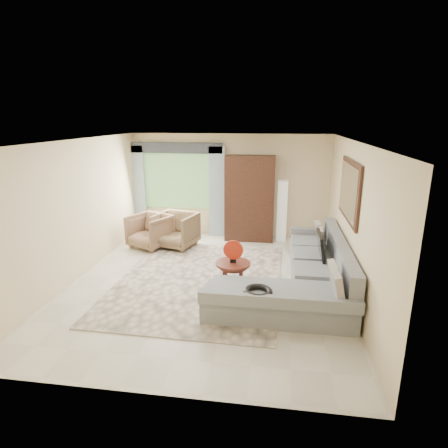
% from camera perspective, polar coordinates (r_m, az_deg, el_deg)
% --- Properties ---
extents(ground, '(6.00, 6.00, 0.00)m').
position_cam_1_polar(ground, '(7.11, -2.43, -8.85)').
color(ground, silver).
rests_on(ground, ground).
extents(area_rug, '(3.07, 4.05, 0.02)m').
position_cam_1_polar(area_rug, '(7.21, -3.67, -8.44)').
color(area_rug, beige).
rests_on(area_rug, ground).
extents(sectional_sofa, '(2.30, 3.46, 0.90)m').
position_cam_1_polar(sectional_sofa, '(6.75, 12.45, -8.02)').
color(sectional_sofa, gray).
rests_on(sectional_sofa, ground).
extents(tv_screen, '(0.14, 0.74, 0.48)m').
position_cam_1_polar(tv_screen, '(7.09, 14.55, -3.20)').
color(tv_screen, black).
rests_on(tv_screen, sectional_sofa).
extents(garden_hose, '(0.43, 0.43, 0.09)m').
position_cam_1_polar(garden_hose, '(5.54, 5.20, -10.22)').
color(garden_hose, black).
rests_on(garden_hose, sectional_sofa).
extents(coffee_table, '(0.59, 0.59, 0.59)m').
position_cam_1_polar(coffee_table, '(6.53, 1.38, -8.20)').
color(coffee_table, '#511F15').
rests_on(coffee_table, ground).
extents(red_disc, '(0.34, 0.03, 0.34)m').
position_cam_1_polar(red_disc, '(6.34, 1.41, -3.97)').
color(red_disc, red).
rests_on(red_disc, coffee_table).
extents(armchair_left, '(1.13, 1.14, 0.79)m').
position_cam_1_polar(armchair_left, '(9.00, -11.22, -1.07)').
color(armchair_left, '#8D654D').
rests_on(armchair_left, ground).
extents(armchair_right, '(1.08, 1.10, 0.83)m').
position_cam_1_polar(armchair_right, '(8.91, -7.37, -0.95)').
color(armchair_right, olive).
rests_on(armchair_right, ground).
extents(potted_plant, '(0.64, 0.60, 0.56)m').
position_cam_1_polar(potted_plant, '(9.97, -12.96, -0.19)').
color(potted_plant, '#999999').
rests_on(potted_plant, ground).
extents(armoire, '(1.20, 0.55, 2.10)m').
position_cam_1_polar(armoire, '(9.29, 3.95, 3.90)').
color(armoire, black).
rests_on(armoire, ground).
extents(floor_lamp, '(0.24, 0.24, 1.50)m').
position_cam_1_polar(floor_lamp, '(9.39, 8.82, 2.00)').
color(floor_lamp, silver).
rests_on(floor_lamp, ground).
extents(window, '(1.80, 0.04, 1.40)m').
position_cam_1_polar(window, '(9.79, -7.12, 6.52)').
color(window, '#669E59').
rests_on(window, wall_back).
extents(curtain_left, '(0.40, 0.08, 2.30)m').
position_cam_1_polar(curtain_left, '(10.08, -13.00, 5.06)').
color(curtain_left, '#9EB7CC').
rests_on(curtain_left, ground).
extents(curtain_right, '(0.40, 0.08, 2.30)m').
position_cam_1_polar(curtain_right, '(9.52, -1.08, 4.85)').
color(curtain_right, '#9EB7CC').
rests_on(curtain_right, ground).
extents(valance, '(2.40, 0.12, 0.26)m').
position_cam_1_polar(valance, '(9.62, -7.41, 11.45)').
color(valance, '#1E232D').
rests_on(valance, wall_back).
extents(wall_mirror, '(0.05, 1.70, 1.05)m').
position_cam_1_polar(wall_mirror, '(6.91, 18.53, 4.86)').
color(wall_mirror, black).
rests_on(wall_mirror, wall_right).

